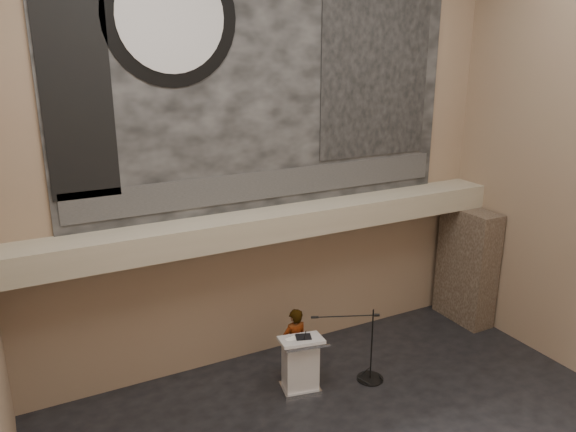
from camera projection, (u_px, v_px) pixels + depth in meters
wall_back at (269, 153)px, 10.81m from camera, size 10.00×0.02×8.50m
soffit at (278, 223)px, 10.86m from camera, size 10.00×0.80×0.50m
sprinkler_left at (201, 251)px, 10.19m from camera, size 0.04×0.04×0.06m
sprinkler_right at (361, 223)px, 11.73m from camera, size 0.04×0.04×0.06m
banner at (269, 76)px, 10.36m from camera, size 8.00×0.05×5.00m
banner_text_strip at (271, 184)px, 10.93m from camera, size 7.76×0.02×0.55m
banner_clock_rim at (171, 17)px, 9.24m from camera, size 2.30×0.02×2.30m
banner_clock_face at (171, 16)px, 9.22m from camera, size 1.84×0.02×1.84m
banner_building_print at (376, 68)px, 11.35m from camera, size 2.60×0.02×3.60m
banner_brick_print at (77, 101)px, 8.92m from camera, size 1.10×0.02×3.20m
stone_pier at (467, 265)px, 13.00m from camera, size 0.60×1.40×2.70m
lectern at (300, 364)px, 10.46m from camera, size 0.88×0.70×1.14m
binder at (303, 337)px, 10.29m from camera, size 0.34×0.31×0.04m
papers at (294, 341)px, 10.20m from camera, size 0.27×0.34×0.00m
speaker_person at (295, 343)px, 10.84m from camera, size 0.55×0.37×1.46m
mic_stand at (368, 369)px, 10.89m from camera, size 1.34×0.73×1.50m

